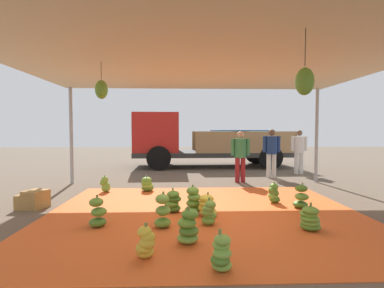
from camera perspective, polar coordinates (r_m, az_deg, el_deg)
name	(u,v)px	position (r m, az deg, el deg)	size (l,w,h in m)	color
ground_plane	(196,185)	(8.47, 0.89, -8.31)	(40.00, 40.00, 0.00)	brown
tarp_orange	(204,214)	(5.55, 2.54, -14.12)	(6.09, 4.99, 0.01)	#E05B23
tent_canopy	(205,61)	(5.38, 2.64, 16.64)	(8.00, 7.00, 3.00)	#9EA0A5
banana_bunch_0	(310,219)	(5.02, 22.96, -13.91)	(0.43, 0.43, 0.45)	#518428
banana_bunch_1	(221,254)	(3.43, 6.02, -21.42)	(0.29, 0.32, 0.48)	#6B9E38
banana_bunch_2	(301,197)	(6.31, 21.39, -10.14)	(0.43, 0.44, 0.53)	#477523
banana_bunch_3	(188,228)	(4.14, -0.76, -16.73)	(0.41, 0.41, 0.53)	#75A83D
banana_bunch_4	(274,194)	(6.57, 16.38, -9.72)	(0.34, 0.31, 0.47)	#477523
banana_bunch_5	(209,213)	(4.90, 3.48, -13.94)	(0.33, 0.33, 0.47)	#60932D
banana_bunch_6	(193,201)	(5.50, 0.25, -11.61)	(0.42, 0.42, 0.56)	#518428
banana_bunch_7	(163,212)	(4.78, -6.04, -13.70)	(0.37, 0.37, 0.60)	#60932D
banana_bunch_8	(98,213)	(5.06, -18.73, -13.28)	(0.35, 0.36, 0.53)	#477523
banana_bunch_9	(173,202)	(5.63, -3.92, -11.76)	(0.43, 0.42, 0.47)	#477523
banana_bunch_10	(105,185)	(7.76, -17.33, -7.91)	(0.35, 0.32, 0.44)	#6B9E38
banana_bunch_11	(147,184)	(7.60, -9.16, -8.18)	(0.39, 0.41, 0.42)	#477523
banana_bunch_12	(146,243)	(3.74, -9.44, -19.40)	(0.32, 0.33, 0.45)	gold
banana_bunch_13	(207,206)	(5.35, 3.14, -12.59)	(0.46, 0.46, 0.45)	gold
cargo_truck_main	(204,141)	(12.65, 2.40, 0.67)	(6.95, 2.62, 2.40)	#2D2D2D
worker_0	(299,148)	(11.19, 21.04, -0.84)	(0.60, 0.37, 1.65)	silver
worker_1	(240,153)	(8.84, 9.85, -1.75)	(0.59, 0.36, 1.61)	maroon
worker_2	(272,149)	(10.03, 15.95, -1.06)	(0.61, 0.38, 1.68)	silver
crate_0	(36,199)	(6.77, -29.31, -9.82)	(0.39, 0.40, 0.37)	olive
crate_1	(31,201)	(6.82, -30.07, -10.05)	(0.45, 0.45, 0.30)	olive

